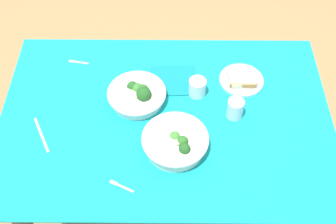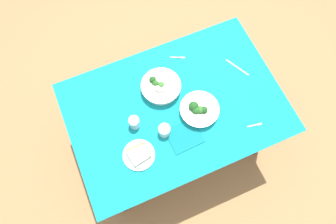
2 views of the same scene
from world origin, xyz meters
TOP-DOWN VIEW (x-y plane):
  - ground_plane at (0.00, 0.00)m, footprint 6.00×6.00m
  - dining_table at (0.00, 0.00)m, footprint 1.38×0.94m
  - broccoli_bowl_far at (-0.12, 0.09)m, footprint 0.25×0.25m
  - broccoli_bowl_near at (0.04, -0.15)m, footprint 0.26×0.26m
  - bread_side_plate at (0.33, 0.20)m, footprint 0.20×0.20m
  - water_glass_center at (0.29, 0.01)m, footprint 0.07×0.07m
  - water_glass_side at (0.13, 0.13)m, footprint 0.07×0.07m
  - fork_by_far_bowl at (-0.41, 0.31)m, footprint 0.09×0.03m
  - fork_by_near_bowl at (-0.16, -0.33)m, footprint 0.09×0.05m
  - table_knife_left at (-0.50, -0.10)m, footprint 0.09×0.17m
  - napkin_folded_upper at (0.03, 0.20)m, footprint 0.21×0.18m

SIDE VIEW (x-z plane):
  - ground_plane at x=0.00m, z-range 0.00..0.00m
  - dining_table at x=0.00m, z-range 0.25..0.97m
  - table_knife_left at x=-0.50m, z-range 0.72..0.72m
  - fork_by_far_bowl at x=-0.41m, z-range 0.72..0.72m
  - fork_by_near_bowl at x=-0.16m, z-range 0.72..0.72m
  - napkin_folded_upper at x=0.03m, z-range 0.72..0.73m
  - bread_side_plate at x=0.33m, z-range 0.71..0.75m
  - broccoli_bowl_far at x=-0.12m, z-range 0.71..0.80m
  - broccoli_bowl_near at x=0.04m, z-range 0.71..0.80m
  - water_glass_side at x=0.13m, z-range 0.72..0.80m
  - water_glass_center at x=0.29m, z-range 0.72..0.81m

